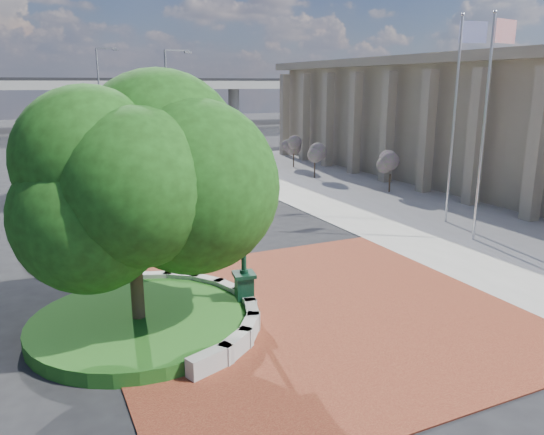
{
  "coord_description": "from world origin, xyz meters",
  "views": [
    {
      "loc": [
        -7.46,
        -14.11,
        6.82
      ],
      "look_at": [
        -0.14,
        1.5,
        2.43
      ],
      "focal_mm": 35.0,
      "sensor_mm": 36.0,
      "label": 1
    }
  ],
  "objects": [
    {
      "name": "shrub_far",
      "position": [
        12.66,
        24.57,
        1.59
      ],
      "size": [
        1.2,
        1.2,
        2.2
      ],
      "color": "#38281C",
      "rests_on": "ground"
    },
    {
      "name": "street_lamp_near",
      "position": [
        2.4,
        24.07,
        5.33
      ],
      "size": [
        2.04,
        0.37,
        9.09
      ],
      "color": "slate",
      "rests_on": "ground"
    },
    {
      "name": "plaza",
      "position": [
        0.0,
        -1.0,
        0.02
      ],
      "size": [
        12.0,
        12.0,
        0.04
      ],
      "primitive_type": "cube",
      "color": "maroon",
      "rests_on": "ground"
    },
    {
      "name": "parked_car",
      "position": [
        2.82,
        39.62,
        0.84
      ],
      "size": [
        3.32,
        5.27,
        1.67
      ],
      "primitive_type": "imported",
      "rotation": [
        0.0,
        0.0,
        -0.3
      ],
      "color": "#5B1C0D",
      "rests_on": "ground"
    },
    {
      "name": "shrub_mid",
      "position": [
        11.72,
        19.4,
        1.59
      ],
      "size": [
        1.2,
        1.2,
        2.2
      ],
      "color": "#38281C",
      "rests_on": "ground"
    },
    {
      "name": "post_clock",
      "position": [
        -1.81,
        -0.06,
        2.41
      ],
      "size": [
        1.03,
        1.03,
        4.39
      ],
      "color": "black",
      "rests_on": "ground"
    },
    {
      "name": "flagpole_b",
      "position": [
        11.41,
        5.52,
        5.09
      ],
      "size": [
        1.54,
        0.3,
        9.94
      ],
      "color": "silver",
      "rests_on": "ground"
    },
    {
      "name": "tree_street",
      "position": [
        -4.0,
        18.0,
        3.24
      ],
      "size": [
        4.4,
        4.4,
        5.45
      ],
      "color": "#38281C",
      "rests_on": "ground"
    },
    {
      "name": "planter_wall",
      "position": [
        -2.71,
        -0.0,
        0.27
      ],
      "size": [
        2.96,
        6.77,
        0.54
      ],
      "color": "#9E9B93",
      "rests_on": "ground"
    },
    {
      "name": "flagpole_a",
      "position": [
        10.32,
        2.62,
        4.96
      ],
      "size": [
        1.51,
        0.24,
        9.68
      ],
      "color": "silver",
      "rests_on": "ground"
    },
    {
      "name": "civic_building",
      "position": [
        23.6,
        12.0,
        4.33
      ],
      "size": [
        17.35,
        44.0,
        8.6
      ],
      "color": "tan",
      "rests_on": "ground"
    },
    {
      "name": "tree_planter",
      "position": [
        -5.0,
        0.0,
        3.72
      ],
      "size": [
        5.2,
        5.2,
        6.33
      ],
      "color": "#38281C",
      "rests_on": "ground"
    },
    {
      "name": "overpass",
      "position": [
        -0.22,
        70.0,
        6.54
      ],
      "size": [
        90.0,
        12.0,
        7.5
      ],
      "color": "#9E9B93",
      "rests_on": "ground"
    },
    {
      "name": "ground",
      "position": [
        0.0,
        0.0,
        0.0
      ],
      "size": [
        200.0,
        200.0,
        0.0
      ],
      "primitive_type": "plane",
      "color": "black",
      "rests_on": "ground"
    },
    {
      "name": "sidewalk",
      "position": [
        16.0,
        10.0,
        0.02
      ],
      "size": [
        20.0,
        50.0,
        0.04
      ],
      "primitive_type": "cube",
      "color": "#9E9B93",
      "rests_on": "ground"
    },
    {
      "name": "grass_bed",
      "position": [
        -5.0,
        0.0,
        0.2
      ],
      "size": [
        6.1,
        6.1,
        0.4
      ],
      "primitive_type": "cylinder",
      "color": "#174F16",
      "rests_on": "ground"
    },
    {
      "name": "street_lamp_far",
      "position": [
        0.6,
        45.06,
        6.05
      ],
      "size": [
        2.32,
        0.44,
        10.33
      ],
      "color": "slate",
      "rests_on": "ground"
    },
    {
      "name": "shrub_near",
      "position": [
        13.47,
        12.82,
        1.59
      ],
      "size": [
        1.2,
        1.2,
        2.2
      ],
      "color": "#38281C",
      "rests_on": "ground"
    }
  ]
}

